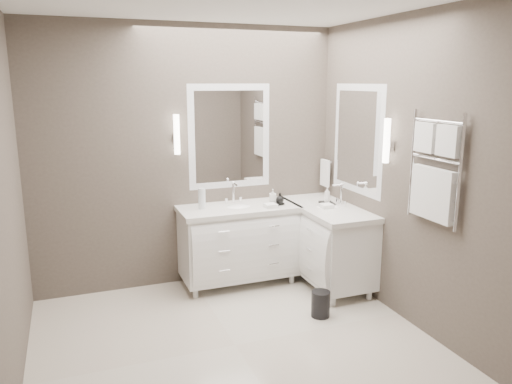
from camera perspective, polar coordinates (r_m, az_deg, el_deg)
name	(u,v)px	position (r m, az deg, el deg)	size (l,w,h in m)	color
floor	(235,346)	(4.30, -2.37, -17.14)	(3.20, 3.00, 0.01)	beige
wall_back	(188,157)	(5.25, -7.74, 3.95)	(3.20, 0.01, 2.70)	#4E453E
wall_front	(330,243)	(2.48, 8.50, -5.82)	(3.20, 0.01, 2.70)	#4E453E
wall_left	(1,203)	(3.66, -27.17, -1.08)	(0.01, 3.00, 2.70)	#4E453E
wall_right	(408,172)	(4.57, 16.93, 2.25)	(0.01, 3.00, 2.70)	#4E453E
vanity_back	(239,240)	(5.30, -2.01, -5.47)	(1.24, 0.59, 0.97)	white
vanity_right	(327,239)	(5.36, 8.07, -5.39)	(0.59, 1.24, 0.97)	white
mirror_back	(230,137)	(5.32, -3.02, 6.34)	(0.90, 0.02, 1.10)	white
mirror_right	(358,139)	(5.18, 11.53, 5.94)	(0.02, 0.90, 1.10)	white
sconce_back	(177,135)	(5.11, -9.05, 6.42)	(0.06, 0.06, 0.40)	white
sconce_right	(387,142)	(4.66, 14.69, 5.59)	(0.06, 0.06, 0.40)	white
towel_bar_corner	(325,172)	(5.69, 7.90, 2.24)	(0.03, 0.22, 0.30)	white
towel_ladder	(434,175)	(4.22, 19.67, 1.83)	(0.06, 0.58, 0.90)	white
waste_bin	(321,304)	(4.74, 7.39, -12.57)	(0.17, 0.17, 0.24)	black
amenity_tray_back	(276,204)	(5.26, 2.31, -1.35)	(0.14, 0.11, 0.02)	black
amenity_tray_right	(327,203)	(5.32, 8.10, -1.31)	(0.13, 0.17, 0.03)	black
water_bottle	(202,199)	(5.10, -6.20, -0.76)	(0.07, 0.07, 0.21)	silver
soap_bottle_a	(273,196)	(5.25, 1.93, -0.45)	(0.07, 0.07, 0.15)	white
soap_bottle_b	(280,198)	(5.23, 2.74, -0.71)	(0.08, 0.08, 0.11)	black
soap_bottle_c	(327,195)	(5.29, 8.13, -0.31)	(0.06, 0.06, 0.16)	white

